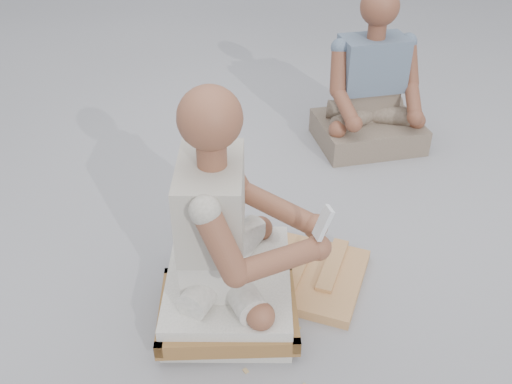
{
  "coord_description": "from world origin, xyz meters",
  "views": [
    {
      "loc": [
        -0.09,
        -1.66,
        1.56
      ],
      "look_at": [
        -0.12,
        0.19,
        0.3
      ],
      "focal_mm": 40.0,
      "sensor_mm": 36.0,
      "label": 1
    }
  ],
  "objects_px": {
    "tool_tray": "(228,312)",
    "companion": "(371,96)",
    "carved_panel": "(282,269)",
    "craftsman": "(226,241)"
  },
  "relations": [
    {
      "from": "craftsman",
      "to": "companion",
      "type": "bearing_deg",
      "value": 150.35
    },
    {
      "from": "carved_panel",
      "to": "tool_tray",
      "type": "distance_m",
      "value": 0.34
    },
    {
      "from": "carved_panel",
      "to": "craftsman",
      "type": "bearing_deg",
      "value": -141.19
    },
    {
      "from": "carved_panel",
      "to": "craftsman",
      "type": "distance_m",
      "value": 0.39
    },
    {
      "from": "carved_panel",
      "to": "tool_tray",
      "type": "bearing_deg",
      "value": -126.13
    },
    {
      "from": "craftsman",
      "to": "companion",
      "type": "xyz_separation_m",
      "value": [
        0.69,
        1.26,
        -0.02
      ]
    },
    {
      "from": "tool_tray",
      "to": "companion",
      "type": "distance_m",
      "value": 1.54
    },
    {
      "from": "tool_tray",
      "to": "craftsman",
      "type": "distance_m",
      "value": 0.26
    },
    {
      "from": "carved_panel",
      "to": "companion",
      "type": "bearing_deg",
      "value": 65.96
    },
    {
      "from": "tool_tray",
      "to": "craftsman",
      "type": "relative_size",
      "value": 0.57
    }
  ]
}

